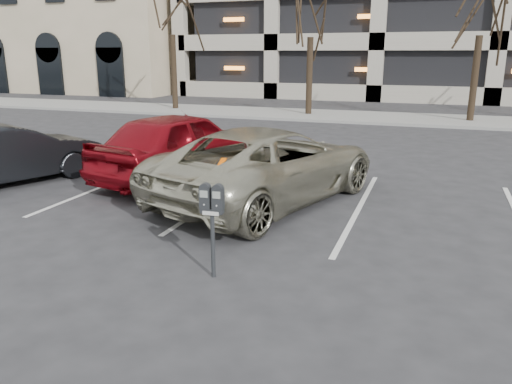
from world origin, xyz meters
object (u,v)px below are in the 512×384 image
at_px(parking_meter, 212,208).
at_px(suv_silver, 269,164).
at_px(car_red, 181,145).
at_px(car_dark, 10,154).

xyz_separation_m(parking_meter, suv_silver, (-0.44, 3.62, -0.22)).
relative_size(parking_meter, suv_silver, 0.21).
bearing_deg(suv_silver, car_red, -5.02).
bearing_deg(car_dark, suv_silver, -151.50).
xyz_separation_m(suv_silver, car_dark, (-5.96, -0.61, -0.07)).
distance_m(suv_silver, car_red, 2.74).
bearing_deg(car_dark, parking_meter, 177.44).
relative_size(parking_meter, car_dark, 0.31).
bearing_deg(car_red, suv_silver, 168.45).
bearing_deg(parking_meter, car_dark, 151.11).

